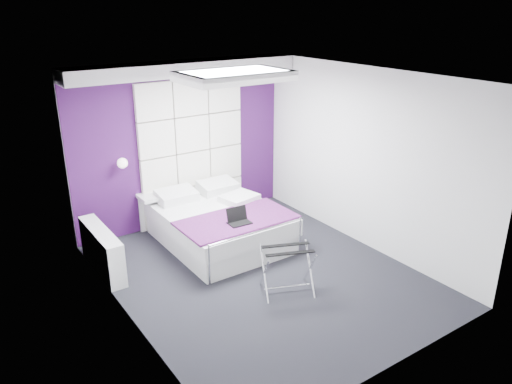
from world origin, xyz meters
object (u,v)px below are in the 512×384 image
(nightstand, at_px, (155,196))
(laptop, at_px, (238,219))
(wall_lamp, at_px, (121,162))
(radiator, at_px, (102,250))
(luggage_rack, at_px, (287,270))
(bed, at_px, (220,224))

(nightstand, height_order, laptop, laptop)
(wall_lamp, relative_size, laptop, 0.49)
(radiator, relative_size, luggage_rack, 1.98)
(laptop, bearing_deg, wall_lamp, 127.90)
(wall_lamp, distance_m, luggage_rack, 2.94)
(laptop, bearing_deg, luggage_rack, -84.76)
(bed, distance_m, luggage_rack, 1.67)
(wall_lamp, bearing_deg, laptop, -55.31)
(nightstand, bearing_deg, radiator, -146.86)
(wall_lamp, xyz_separation_m, bed, (1.09, -0.91, -0.93))
(nightstand, bearing_deg, laptop, -68.43)
(nightstand, relative_size, laptop, 1.66)
(radiator, xyz_separation_m, laptop, (1.68, -0.74, 0.31))
(radiator, distance_m, nightstand, 1.35)
(luggage_rack, bearing_deg, radiator, 155.87)
(bed, height_order, laptop, laptop)
(radiator, bearing_deg, bed, -4.80)
(laptop, bearing_deg, radiator, 159.33)
(luggage_rack, height_order, laptop, laptop)
(bed, distance_m, nightstand, 1.12)
(wall_lamp, relative_size, luggage_rack, 0.25)
(bed, xyz_separation_m, laptop, (-0.05, -0.60, 0.32))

